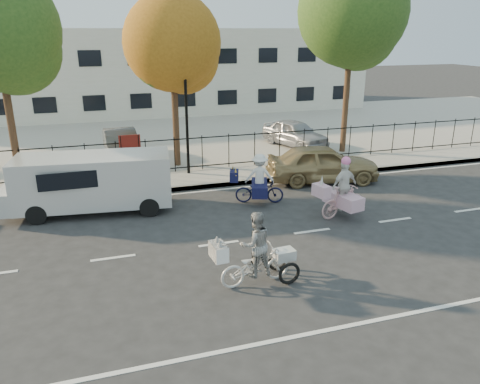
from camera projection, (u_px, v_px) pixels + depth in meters
name	position (u px, v px, depth m)	size (l,w,h in m)	color
ground	(219.00, 244.00, 13.67)	(120.00, 120.00, 0.00)	#333334
road_markings	(219.00, 244.00, 13.66)	(60.00, 9.52, 0.01)	silver
curb	(185.00, 188.00, 18.19)	(60.00, 0.10, 0.15)	#A8A399
sidewalk	(180.00, 181.00, 19.14)	(60.00, 2.20, 0.15)	#A8A399
parking_lot	(152.00, 136.00, 27.15)	(60.00, 15.60, 0.15)	#A8A399
iron_fence	(175.00, 155.00, 19.85)	(58.00, 0.06, 1.50)	black
building	(132.00, 70.00, 35.20)	(34.00, 10.00, 6.00)	silver
lamppost	(186.00, 103.00, 18.91)	(0.36, 0.36, 4.33)	black
street_sign	(130.00, 148.00, 18.80)	(0.85, 0.06, 1.80)	black
zebra_trike	(255.00, 257.00, 11.32)	(2.20, 0.89, 1.88)	silver
unicorn_bike	(343.00, 195.00, 15.42)	(2.10, 1.50, 2.07)	beige
bull_bike	(259.00, 183.00, 16.70)	(2.00, 1.42, 1.81)	black
white_van	(91.00, 181.00, 15.76)	(5.71, 2.43, 1.96)	silver
gold_sedan	(323.00, 163.00, 19.03)	(1.82, 4.51, 1.54)	#9E8556
lot_car_c	(121.00, 144.00, 21.93)	(1.43, 4.11, 1.35)	#46494D
lot_car_d	(295.00, 133.00, 24.29)	(1.60, 3.97, 1.35)	#A3A4AA
tree_west	(1.00, 35.00, 16.71)	(4.46, 4.46, 8.18)	#442D1D
tree_mid	(175.00, 47.00, 19.50)	(4.07, 4.07, 7.46)	#442D1D
tree_east	(354.00, 17.00, 21.45)	(5.03, 5.03, 9.22)	#442D1D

